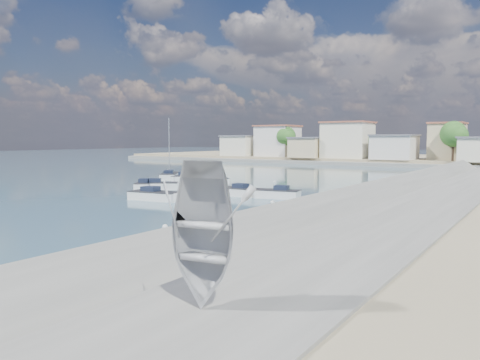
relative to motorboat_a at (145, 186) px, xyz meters
The scene contains 18 objects.
ground 31.72m from the motorboat_a, 63.27° to the left, with size 400.00×400.00×0.00m, color #294052.
seawall_walkway 32.80m from the motorboat_a, ahead, with size 5.00×90.00×1.80m, color slate.
breakwater 21.20m from the motorboat_a, ahead, with size 2.00×31.02×0.35m.
far_shore_land 81.59m from the motorboat_a, 79.93° to the left, with size 160.00×40.00×1.40m, color gray.
far_shore_quay 61.02m from the motorboat_a, 76.48° to the left, with size 160.00×2.50×0.80m, color slate.
far_town 70.02m from the motorboat_a, 69.05° to the left, with size 113.01×12.80×8.35m.
shore_trees 61.08m from the motorboat_a, 68.17° to the left, with size 74.56×38.32×7.92m.
motorboat_a is the anchor object (origin of this frame).
motorboat_b 1.99m from the motorboat_a, 19.48° to the left, with size 4.43×3.99×1.48m.
motorboat_c 12.17m from the motorboat_a, ahead, with size 5.11×1.89×1.48m.
motorboat_d 16.54m from the motorboat_a, ahead, with size 4.99×2.60×1.48m.
motorboat_e 8.70m from the motorboat_a, 66.68° to the left, with size 3.40×5.48×1.48m.
motorboat_f 6.08m from the motorboat_a, 56.65° to the left, with size 4.33×3.93×1.48m.
motorboat_g 9.95m from the motorboat_a, 106.11° to the left, with size 3.04×4.79×1.48m.
motorboat_h 10.37m from the motorboat_a, 38.42° to the right, with size 5.71×2.69×1.48m.
sailboat 14.45m from the motorboat_a, 121.21° to the left, with size 5.53×6.49×9.00m.
mooring_buoys 19.56m from the motorboat_a, ahead, with size 19.36×40.75×0.36m.
overturned_dinghy 44.10m from the motorboat_a, 42.92° to the right, with size 3.52×1.65×0.66m, color #A5A8AD.
Camera 1 is at (24.67, -26.69, 5.73)m, focal length 35.00 mm.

